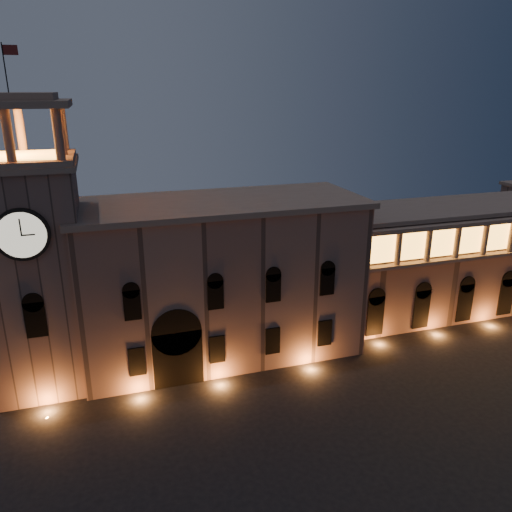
{
  "coord_description": "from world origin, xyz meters",
  "views": [
    {
      "loc": [
        -13.72,
        -28.25,
        28.8
      ],
      "look_at": [
        0.18,
        16.0,
        13.11
      ],
      "focal_mm": 35.0,
      "sensor_mm": 36.0,
      "label": 1
    }
  ],
  "objects": [
    {
      "name": "clock_tower",
      "position": [
        -20.5,
        20.98,
        12.5
      ],
      "size": [
        9.8,
        9.8,
        32.4
      ],
      "color": "#77594E",
      "rests_on": "ground"
    },
    {
      "name": "colonnade_wing",
      "position": [
        32.0,
        23.92,
        7.33
      ],
      "size": [
        40.6,
        11.5,
        14.5
      ],
      "color": "brown",
      "rests_on": "ground"
    },
    {
      "name": "ground",
      "position": [
        0.0,
        0.0,
        0.0
      ],
      "size": [
        160.0,
        160.0,
        0.0
      ],
      "primitive_type": "plane",
      "color": "black",
      "rests_on": "ground"
    },
    {
      "name": "government_building",
      "position": [
        -2.08,
        21.93,
        8.77
      ],
      "size": [
        30.8,
        12.8,
        17.6
      ],
      "color": "#77594E",
      "rests_on": "ground"
    }
  ]
}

